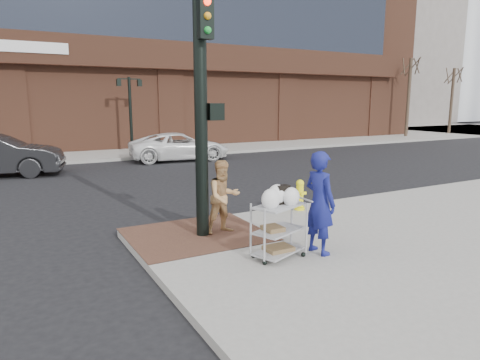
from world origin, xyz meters
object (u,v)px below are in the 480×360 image
minivan_white (180,147)px  lamp_post (130,106)px  woman_blue (320,203)px  pedestrian_tan (224,197)px  fire_hydrant (300,194)px  utility_cart (279,225)px  traffic_signal_pole (202,105)px

minivan_white → lamp_post: bearing=33.5°
woman_blue → pedestrian_tan: size_ratio=1.22×
pedestrian_tan → fire_hydrant: size_ratio=1.97×
minivan_white → pedestrian_tan: bearing=170.3°
lamp_post → fire_hydrant: bearing=-87.8°
woman_blue → pedestrian_tan: woman_blue is taller
utility_cart → lamp_post: bearing=83.9°
lamp_post → pedestrian_tan: size_ratio=2.57×
traffic_signal_pole → woman_blue: traffic_signal_pole is taller
traffic_signal_pole → woman_blue: (1.43, -1.96, -1.73)m
lamp_post → minivan_white: bearing=-63.3°
pedestrian_tan → minivan_white: pedestrian_tan is taller
traffic_signal_pole → fire_hydrant: bearing=14.5°
lamp_post → minivan_white: (1.57, -3.11, -1.94)m
woman_blue → utility_cart: size_ratio=1.45×
lamp_post → woman_blue: 17.28m
traffic_signal_pole → pedestrian_tan: size_ratio=3.21×
minivan_white → fire_hydrant: 11.38m
woman_blue → minivan_white: size_ratio=0.39×
utility_cart → fire_hydrant: (2.38, 2.59, -0.19)m
woman_blue → pedestrian_tan: (-0.99, 1.93, -0.17)m
lamp_post → traffic_signal_pole: traffic_signal_pole is taller
traffic_signal_pole → utility_cart: 2.83m
lamp_post → traffic_signal_pole: 15.43m
pedestrian_tan → utility_cart: 1.80m
traffic_signal_pole → utility_cart: traffic_signal_pole is taller
woman_blue → minivan_white: bearing=-15.9°
minivan_white → traffic_signal_pole: bearing=168.4°
woman_blue → fire_hydrant: size_ratio=2.40×
utility_cart → minivan_white: bearing=76.3°
lamp_post → utility_cart: bearing=-96.1°
traffic_signal_pole → utility_cart: size_ratio=3.82×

